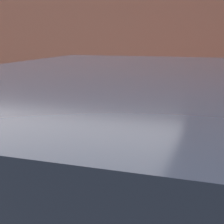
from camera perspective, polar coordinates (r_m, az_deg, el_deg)
The scene contains 2 objects.
sidewalk at distance 4.49m, azimuth -2.36°, elevation -11.26°, with size 24.00×2.80×0.14m.
parking_meter at distance 2.94m, azimuth -0.00°, elevation -0.02°, with size 0.21×0.13×1.59m.
Camera 1 is at (1.53, -1.57, 1.95)m, focal length 50.00 mm.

